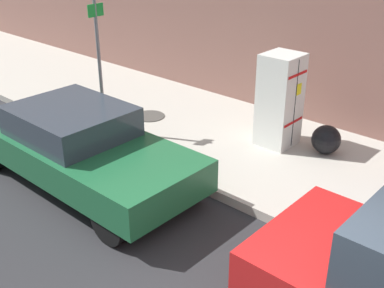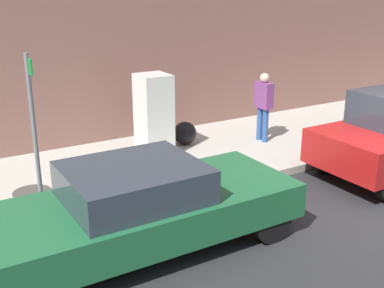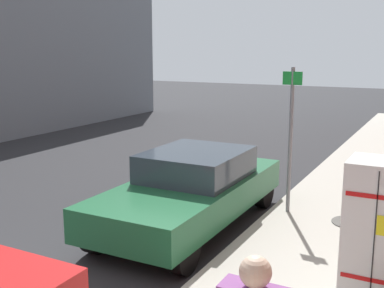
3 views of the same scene
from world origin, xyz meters
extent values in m
cube|color=silver|center=(-4.60, -2.86, 1.08)|extent=(0.73, 0.68, 1.83)
cube|color=black|center=(-4.60, -2.52, 1.08)|extent=(0.01, 0.01, 1.74)
cube|color=yellow|center=(-4.69, -2.52, 1.36)|extent=(0.16, 0.01, 0.22)
cube|color=red|center=(-4.60, -2.52, 1.66)|extent=(0.66, 0.01, 0.05)
cube|color=red|center=(-4.60, -2.52, 0.71)|extent=(0.66, 0.01, 0.05)
cylinder|color=#47443F|center=(-3.86, -5.80, 0.17)|extent=(0.70, 0.70, 0.02)
cylinder|color=slate|center=(-2.66, -5.90, 1.52)|extent=(0.07, 0.07, 2.73)
cube|color=#198C33|center=(-2.66, -5.88, 2.69)|extent=(0.36, 0.02, 0.24)
sphere|color=black|center=(-4.85, -1.92, 0.44)|extent=(0.56, 0.56, 0.56)
cube|color=#1E6038|center=(-1.21, -4.68, 0.61)|extent=(1.86, 4.58, 0.55)
cube|color=#2D3842|center=(-1.21, -4.91, 1.13)|extent=(1.63, 1.92, 0.50)
cylinder|color=black|center=(-2.01, -2.97, 0.33)|extent=(0.22, 0.66, 0.66)
cylinder|color=black|center=(-0.41, -2.97, 0.33)|extent=(0.22, 0.66, 0.66)
cylinder|color=black|center=(-2.01, -6.39, 0.33)|extent=(0.22, 0.66, 0.66)
cylinder|color=black|center=(-2.01, -0.12, 0.37)|extent=(0.22, 0.73, 0.73)
camera|label=1|loc=(3.08, 1.73, 4.32)|focal=45.00mm
camera|label=2|loc=(4.70, -7.50, 3.84)|focal=45.00mm
camera|label=3|loc=(-5.14, 2.72, 3.20)|focal=45.00mm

